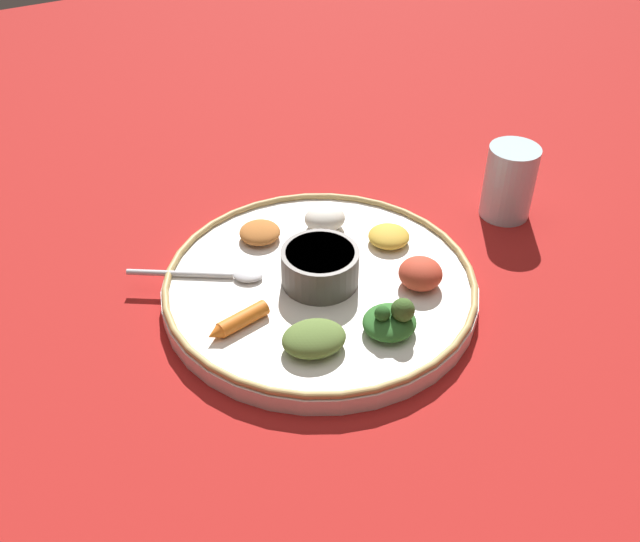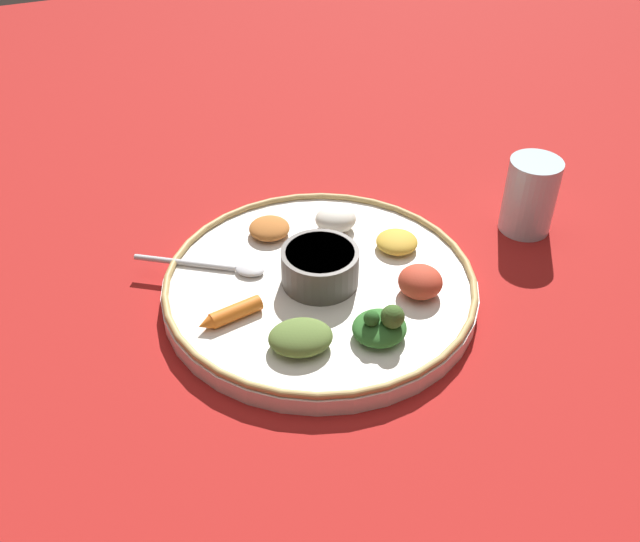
% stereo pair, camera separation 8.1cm
% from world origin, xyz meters
% --- Properties ---
extents(ground_plane, '(2.40, 2.40, 0.00)m').
position_xyz_m(ground_plane, '(0.00, 0.00, 0.00)').
color(ground_plane, maroon).
extents(platter, '(0.36, 0.36, 0.02)m').
position_xyz_m(platter, '(0.00, 0.00, 0.01)').
color(platter, white).
rests_on(platter, ground_plane).
extents(platter_rim, '(0.36, 0.36, 0.01)m').
position_xyz_m(platter_rim, '(0.00, 0.00, 0.02)').
color(platter_rim, tan).
rests_on(platter_rim, platter).
extents(center_bowl, '(0.09, 0.09, 0.04)m').
position_xyz_m(center_bowl, '(0.00, 0.00, 0.04)').
color(center_bowl, '#4C4742').
rests_on(center_bowl, platter).
extents(spoon, '(0.10, 0.14, 0.01)m').
position_xyz_m(spoon, '(0.06, 0.10, 0.02)').
color(spoon, silver).
rests_on(spoon, platter).
extents(greens_pile, '(0.07, 0.07, 0.04)m').
position_xyz_m(greens_pile, '(-0.11, -0.03, 0.04)').
color(greens_pile, '#2D6628').
rests_on(greens_pile, platter).
extents(carrot_near_spoon, '(0.03, 0.08, 0.02)m').
position_xyz_m(carrot_near_spoon, '(-0.03, 0.11, 0.03)').
color(carrot_near_spoon, orange).
rests_on(carrot_near_spoon, platter).
extents(mound_lentil_yellow, '(0.07, 0.07, 0.02)m').
position_xyz_m(mound_lentil_yellow, '(0.02, -0.11, 0.03)').
color(mound_lentil_yellow, gold).
rests_on(mound_lentil_yellow, platter).
extents(mound_collards, '(0.07, 0.08, 0.03)m').
position_xyz_m(mound_collards, '(-0.09, 0.06, 0.03)').
color(mound_collards, '#567033').
rests_on(mound_collards, platter).
extents(mound_chickpea, '(0.07, 0.07, 0.02)m').
position_xyz_m(mound_chickpea, '(0.11, 0.02, 0.03)').
color(mound_chickpea, '#B2662D').
rests_on(mound_chickpea, platter).
extents(mound_berbere_red, '(0.05, 0.05, 0.03)m').
position_xyz_m(mound_berbere_red, '(-0.06, -0.10, 0.04)').
color(mound_berbere_red, '#B73D28').
rests_on(mound_berbere_red, platter).
extents(mound_rice_white, '(0.06, 0.06, 0.03)m').
position_xyz_m(mound_rice_white, '(0.09, -0.06, 0.04)').
color(mound_rice_white, silver).
rests_on(mound_rice_white, platter).
extents(drinking_glass, '(0.07, 0.07, 0.10)m').
position_xyz_m(drinking_glass, '(0.03, -0.30, 0.04)').
color(drinking_glass, silver).
rests_on(drinking_glass, ground_plane).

